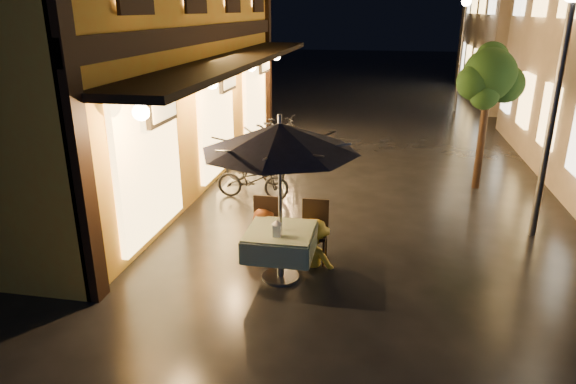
% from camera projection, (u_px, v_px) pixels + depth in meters
% --- Properties ---
extents(ground, '(90.00, 90.00, 0.00)m').
position_uv_depth(ground, '(355.00, 273.00, 7.79)').
color(ground, black).
rests_on(ground, ground).
extents(west_building, '(5.90, 11.40, 7.40)m').
position_uv_depth(west_building, '(112.00, 13.00, 11.25)').
color(west_building, gold).
rests_on(west_building, ground).
extents(east_building_far, '(7.30, 10.30, 7.30)m').
position_uv_depth(east_building_far, '(562.00, 12.00, 21.90)').
color(east_building_far, tan).
rests_on(east_building_far, ground).
extents(street_tree, '(1.43, 1.20, 3.15)m').
position_uv_depth(street_tree, '(490.00, 78.00, 10.73)').
color(street_tree, black).
rests_on(street_tree, ground).
extents(streetlamp_near, '(0.36, 0.36, 4.23)m').
position_uv_depth(streetlamp_near, '(561.00, 67.00, 8.14)').
color(streetlamp_near, '#59595E').
rests_on(streetlamp_near, ground).
extents(streetlamp_far, '(0.36, 0.36, 4.23)m').
position_uv_depth(streetlamp_far, '(463.00, 34.00, 19.24)').
color(streetlamp_far, '#59595E').
rests_on(streetlamp_far, ground).
extents(cafe_table, '(0.99, 0.99, 0.78)m').
position_uv_depth(cafe_table, '(280.00, 242.00, 7.47)').
color(cafe_table, '#59595E').
rests_on(cafe_table, ground).
extents(patio_umbrella, '(2.22, 2.22, 2.46)m').
position_uv_depth(patio_umbrella, '(280.00, 137.00, 6.94)').
color(patio_umbrella, '#59595E').
rests_on(patio_umbrella, ground).
extents(cafe_chair_left, '(0.42, 0.42, 0.97)m').
position_uv_depth(cafe_chair_left, '(265.00, 223.00, 8.23)').
color(cafe_chair_left, black).
rests_on(cafe_chair_left, ground).
extents(cafe_chair_right, '(0.42, 0.42, 0.97)m').
position_uv_depth(cafe_chair_right, '(314.00, 227.00, 8.09)').
color(cafe_chair_right, black).
rests_on(cafe_chair_right, ground).
extents(table_lantern, '(0.16, 0.16, 0.25)m').
position_uv_depth(table_lantern, '(277.00, 227.00, 7.15)').
color(table_lantern, white).
rests_on(table_lantern, cafe_table).
extents(person_orange, '(0.95, 0.84, 1.64)m').
position_uv_depth(person_orange, '(261.00, 210.00, 8.01)').
color(person_orange, '#BC662A').
rests_on(person_orange, ground).
extents(person_yellow, '(1.03, 0.76, 1.42)m').
position_uv_depth(person_yellow, '(314.00, 221.00, 7.88)').
color(person_yellow, gold).
rests_on(person_yellow, ground).
extents(bicycle_0, '(1.56, 0.58, 0.81)m').
position_uv_depth(bicycle_0, '(253.00, 180.00, 10.76)').
color(bicycle_0, black).
rests_on(bicycle_0, ground).
extents(bicycle_1, '(1.54, 0.68, 0.90)m').
position_uv_depth(bicycle_1, '(254.00, 164.00, 11.69)').
color(bicycle_1, black).
rests_on(bicycle_1, ground).
extents(bicycle_2, '(1.64, 0.95, 0.82)m').
position_uv_depth(bicycle_2, '(280.00, 154.00, 12.71)').
color(bicycle_2, black).
rests_on(bicycle_2, ground).
extents(bicycle_3, '(1.56, 0.77, 0.90)m').
position_uv_depth(bicycle_3, '(280.00, 134.00, 14.45)').
color(bicycle_3, black).
rests_on(bicycle_3, ground).
extents(bicycle_4, '(1.85, 1.03, 0.92)m').
position_uv_depth(bicycle_4, '(276.00, 131.00, 14.88)').
color(bicycle_4, black).
rests_on(bicycle_4, ground).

